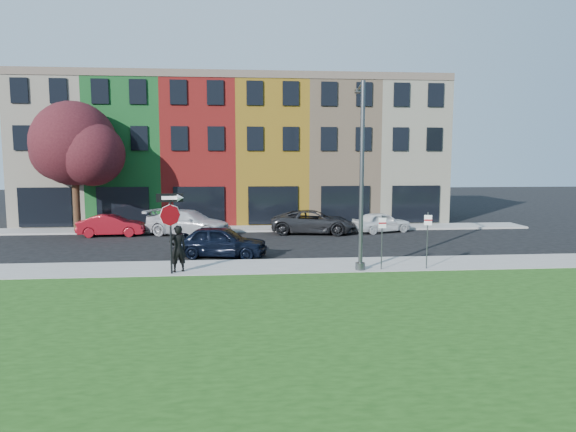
{
  "coord_description": "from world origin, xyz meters",
  "views": [
    {
      "loc": [
        -2.14,
        -18.65,
        4.78
      ],
      "look_at": [
        -0.08,
        4.0,
        2.16
      ],
      "focal_mm": 32.0,
      "sensor_mm": 36.0,
      "label": 1
    }
  ],
  "objects": [
    {
      "name": "street_lamp",
      "position": [
        2.77,
        2.11,
        4.0
      ],
      "size": [
        0.63,
        2.57,
        7.69
      ],
      "rotation": [
        0.0,
        0.0,
        -0.13
      ],
      "color": "#45484A",
      "rests_on": "sidewalk_near"
    },
    {
      "name": "parked_car_silver",
      "position": [
        -5.41,
        12.98,
        0.78
      ],
      "size": [
        5.75,
        6.8,
        1.55
      ],
      "primitive_type": "imported",
      "rotation": [
        0.0,
        0.0,
        1.2
      ],
      "color": "silver",
      "rests_on": "ground"
    },
    {
      "name": "parking_sign_a",
      "position": [
        3.63,
        1.89,
        1.53
      ],
      "size": [
        0.32,
        0.09,
        2.27
      ],
      "rotation": [
        0.0,
        0.0,
        0.07
      ],
      "color": "#45484A",
      "rests_on": "sidewalk_near"
    },
    {
      "name": "parked_car_dark",
      "position": [
        2.32,
        12.96,
        0.73
      ],
      "size": [
        4.22,
        6.1,
        1.47
      ],
      "primitive_type": "imported",
      "rotation": [
        0.0,
        0.0,
        1.4
      ],
      "color": "black",
      "rests_on": "ground"
    },
    {
      "name": "parking_sign_b",
      "position": [
        5.57,
        1.89,
        1.59
      ],
      "size": [
        0.32,
        0.1,
        2.39
      ],
      "rotation": [
        0.0,
        0.0,
        -0.16
      ],
      "color": "#45484A",
      "rests_on": "sidewalk_near"
    },
    {
      "name": "sidewalk_far",
      "position": [
        -3.0,
        15.0,
        0.06
      ],
      "size": [
        40.0,
        2.4,
        0.12
      ],
      "primitive_type": "cube",
      "color": "gray",
      "rests_on": "ground"
    },
    {
      "name": "sedan_near",
      "position": [
        -3.15,
        5.78,
        0.75
      ],
      "size": [
        3.75,
        5.2,
        1.5
      ],
      "primitive_type": "imported",
      "rotation": [
        0.0,
        0.0,
        1.34
      ],
      "color": "black",
      "rests_on": "ground"
    },
    {
      "name": "sidewalk_near",
      "position": [
        2.0,
        3.0,
        0.06
      ],
      "size": [
        40.0,
        3.0,
        0.12
      ],
      "primitive_type": "cube",
      "color": "gray",
      "rests_on": "ground"
    },
    {
      "name": "ground",
      "position": [
        0.0,
        0.0,
        0.0
      ],
      "size": [
        120.0,
        120.0,
        0.0
      ],
      "primitive_type": "plane",
      "color": "black",
      "rests_on": "ground"
    },
    {
      "name": "man",
      "position": [
        -4.75,
        2.21,
        1.08
      ],
      "size": [
        1.01,
        0.93,
        1.91
      ],
      "primitive_type": "imported",
      "rotation": [
        0.0,
        0.0,
        3.52
      ],
      "color": "black",
      "rests_on": "sidewalk_near"
    },
    {
      "name": "tree_purple",
      "position": [
        -12.39,
        14.57,
        5.47
      ],
      "size": [
        6.25,
        5.47,
        8.09
      ],
      "color": "black",
      "rests_on": "sidewalk_far"
    },
    {
      "name": "stop_sign",
      "position": [
        -4.97,
        1.88,
        2.42
      ],
      "size": [
        1.05,
        0.18,
        3.23
      ],
      "rotation": [
        0.0,
        0.0,
        0.13
      ],
      "color": "black",
      "rests_on": "sidewalk_near"
    },
    {
      "name": "parked_car_red",
      "position": [
        -10.01,
        13.01,
        0.65
      ],
      "size": [
        1.58,
        4.01,
        1.3
      ],
      "primitive_type": "imported",
      "rotation": [
        0.0,
        0.0,
        1.6
      ],
      "color": "maroon",
      "rests_on": "ground"
    },
    {
      "name": "parked_car_white",
      "position": [
        6.71,
        13.07,
        0.65
      ],
      "size": [
        3.83,
        4.74,
        1.3
      ],
      "primitive_type": "imported",
      "rotation": [
        0.0,
        0.0,
        1.89
      ],
      "color": "white",
      "rests_on": "ground"
    },
    {
      "name": "rowhouse_block",
      "position": [
        -2.5,
        21.18,
        4.99
      ],
      "size": [
        30.0,
        10.12,
        10.0
      ],
      "color": "beige",
      "rests_on": "ground"
    }
  ]
}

